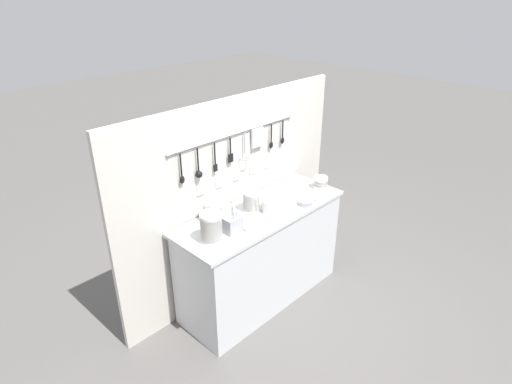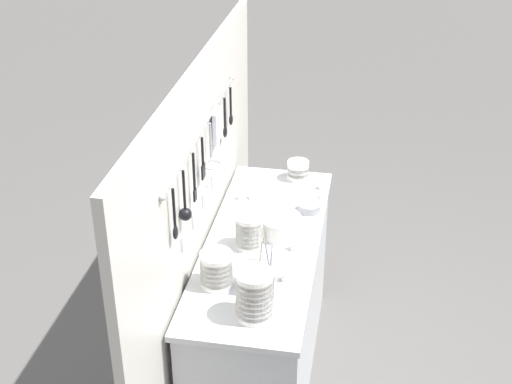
{
  "view_description": "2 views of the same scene",
  "coord_description": "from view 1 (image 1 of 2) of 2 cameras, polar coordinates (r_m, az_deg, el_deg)",
  "views": [
    {
      "loc": [
        -2.18,
        -2.08,
        2.55
      ],
      "look_at": [
        -0.04,
        0.02,
        1.04
      ],
      "focal_mm": 30.0,
      "sensor_mm": 36.0,
      "label": 1
    },
    {
      "loc": [
        -2.87,
        -0.47,
        2.8
      ],
      "look_at": [
        0.01,
        0.03,
        1.14
      ],
      "focal_mm": 50.0,
      "sensor_mm": 36.0,
      "label": 2
    }
  ],
  "objects": [
    {
      "name": "cup_by_caddy",
      "position": [
        3.61,
        8.31,
        -1.01
      ],
      "size": [
        0.04,
        0.04,
        0.04
      ],
      "color": "silver",
      "rests_on": "counter"
    },
    {
      "name": "bowl_stack_tall_left",
      "position": [
        3.27,
        -5.76,
        -2.68
      ],
      "size": [
        0.15,
        0.15,
        0.17
      ],
      "color": "silver",
      "rests_on": "counter"
    },
    {
      "name": "ground_plane",
      "position": [
        3.94,
        0.63,
        -13.6
      ],
      "size": [
        20.0,
        20.0,
        0.0
      ],
      "primitive_type": "plane",
      "color": "#514F4C"
    },
    {
      "name": "cutlery_caddy",
      "position": [
        3.15,
        -3.34,
        -4.2
      ],
      "size": [
        0.14,
        0.14,
        0.28
      ],
      "color": "#93969E",
      "rests_on": "counter"
    },
    {
      "name": "cup_centre",
      "position": [
        3.16,
        -1.07,
        -4.98
      ],
      "size": [
        0.04,
        0.04,
        0.04
      ],
      "color": "silver",
      "rests_on": "counter"
    },
    {
      "name": "plate_stack",
      "position": [
        3.43,
        2.52,
        -1.77
      ],
      "size": [
        0.21,
        0.21,
        0.1
      ],
      "color": "silver",
      "rests_on": "counter"
    },
    {
      "name": "counter",
      "position": [
        3.68,
        0.66,
        -8.41
      ],
      "size": [
        1.52,
        0.55,
        0.87
      ],
      "color": "#B7BABC",
      "rests_on": "ground"
    },
    {
      "name": "cup_back_left",
      "position": [
        3.31,
        2.12,
        -3.39
      ],
      "size": [
        0.04,
        0.04,
        0.04
      ],
      "color": "silver",
      "rests_on": "counter"
    },
    {
      "name": "cup_mid_row",
      "position": [
        3.77,
        3.58,
        0.53
      ],
      "size": [
        0.04,
        0.04,
        0.04
      ],
      "color": "silver",
      "rests_on": "counter"
    },
    {
      "name": "steel_mixing_bowl",
      "position": [
        3.55,
        6.61,
        -1.4
      ],
      "size": [
        0.12,
        0.12,
        0.04
      ],
      "color": "#93969E",
      "rests_on": "counter"
    },
    {
      "name": "bowl_stack_wide_centre",
      "position": [
        3.02,
        -6.0,
        -4.76
      ],
      "size": [
        0.16,
        0.16,
        0.22
      ],
      "color": "silver",
      "rests_on": "counter"
    },
    {
      "name": "cup_front_right",
      "position": [
        3.7,
        9.54,
        -0.33
      ],
      "size": [
        0.04,
        0.04,
        0.04
      ],
      "color": "silver",
      "rests_on": "counter"
    },
    {
      "name": "cup_front_left",
      "position": [
        3.8,
        2.77,
        0.75
      ],
      "size": [
        0.04,
        0.04,
        0.04
      ],
      "color": "silver",
      "rests_on": "counter"
    },
    {
      "name": "bowl_stack_back_corner",
      "position": [
        3.83,
        8.62,
        1.26
      ],
      "size": [
        0.12,
        0.12,
        0.11
      ],
      "color": "silver",
      "rests_on": "counter"
    },
    {
      "name": "back_wall",
      "position": [
        3.64,
        -2.82,
        -0.76
      ],
      "size": [
        2.32,
        0.11,
        1.74
      ],
      "color": "#BCB7AD",
      "rests_on": "ground"
    },
    {
      "name": "bowl_stack_nested_right",
      "position": [
        3.41,
        -0.64,
        -1.23
      ],
      "size": [
        0.13,
        0.13,
        0.17
      ],
      "color": "silver",
      "rests_on": "counter"
    }
  ]
}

